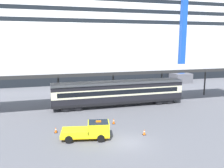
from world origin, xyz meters
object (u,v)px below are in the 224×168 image
(service_truck, at_px, (90,130))
(traffic_cone_far, at_px, (56,130))
(train_carriage, at_px, (119,92))
(traffic_cone_near, at_px, (114,121))
(cruise_ship, at_px, (37,34))
(dockside_crane, at_px, (186,5))
(traffic_cone_mid, at_px, (144,132))

(service_truck, xyz_separation_m, traffic_cone_far, (-3.51, 2.77, -0.66))
(train_carriage, height_order, traffic_cone_far, train_carriage)
(service_truck, bearing_deg, traffic_cone_far, 141.73)
(service_truck, relative_size, traffic_cone_near, 7.55)
(cruise_ship, distance_m, dockside_crane, 41.00)
(traffic_cone_far, xyz_separation_m, dockside_crane, (33.11, 26.61, 18.95))
(cruise_ship, bearing_deg, traffic_cone_mid, -75.79)
(cruise_ship, bearing_deg, service_truck, -82.63)
(train_carriage, bearing_deg, service_truck, -120.32)
(train_carriage, height_order, service_truck, train_carriage)
(traffic_cone_mid, height_order, traffic_cone_far, traffic_cone_far)
(cruise_ship, xyz_separation_m, traffic_cone_far, (2.72, -45.40, -12.31))
(cruise_ship, relative_size, traffic_cone_near, 212.27)
(dockside_crane, bearing_deg, traffic_cone_far, -141.22)
(cruise_ship, relative_size, service_truck, 28.11)
(cruise_ship, height_order, traffic_cone_far, cruise_ship)
(service_truck, height_order, traffic_cone_far, service_truck)
(cruise_ship, distance_m, service_truck, 49.95)
(train_carriage, relative_size, dockside_crane, 0.34)
(traffic_cone_mid, bearing_deg, dockside_crane, 51.91)
(traffic_cone_far, distance_m, dockside_crane, 46.51)
(cruise_ship, xyz_separation_m, dockside_crane, (35.83, -18.79, 6.64))
(traffic_cone_mid, relative_size, dockside_crane, 0.01)
(service_truck, relative_size, dockside_crane, 0.09)
(train_carriage, bearing_deg, traffic_cone_mid, -93.72)
(traffic_cone_near, xyz_separation_m, traffic_cone_mid, (2.34, -4.42, -0.03))
(service_truck, relative_size, traffic_cone_mid, 8.22)
(cruise_ship, height_order, dockside_crane, dockside_crane)
(service_truck, bearing_deg, train_carriage, 59.68)
(traffic_cone_near, height_order, traffic_cone_mid, traffic_cone_near)
(dockside_crane, bearing_deg, traffic_cone_mid, -128.09)
(traffic_cone_near, xyz_separation_m, dockside_crane, (25.82, 25.54, 18.93))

